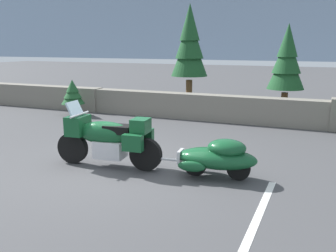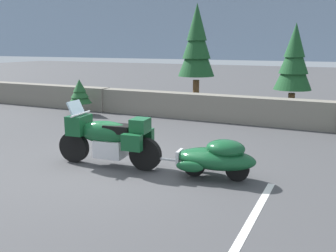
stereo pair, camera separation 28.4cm
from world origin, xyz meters
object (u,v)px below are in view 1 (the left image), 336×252
Objects in this scene: touring_motorcycle at (107,137)px; car_shaped_trailer at (217,157)px; pine_tree_far_right at (190,44)px; pine_tree_secondary at (287,60)px.

touring_motorcycle reaches higher than car_shaped_trailer.
car_shaped_trailer is 0.56× the size of pine_tree_far_right.
car_shaped_trailer is (2.26, 0.23, -0.21)m from touring_motorcycle.
pine_tree_far_right reaches higher than pine_tree_secondary.
pine_tree_secondary is (0.50, 6.39, 1.57)m from car_shaped_trailer.
touring_motorcycle is 0.73× the size of pine_tree_secondary.
touring_motorcycle is at bearing -112.58° from pine_tree_secondary.
pine_tree_secondary reaches higher than car_shaped_trailer.
pine_tree_far_right is (-3.12, 7.02, 2.09)m from car_shaped_trailer.
pine_tree_far_right is at bearing 96.77° from touring_motorcycle.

